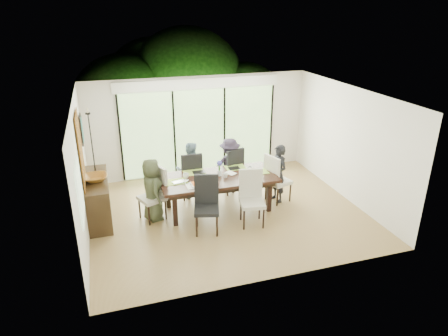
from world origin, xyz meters
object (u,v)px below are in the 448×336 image
object	(u,v)px
person_right_end	(278,174)
person_far_left	(190,170)
laptop	(182,183)
cup_c	(250,169)
chair_right_end	(279,178)
chair_far_left	(190,174)
chair_near_left	(207,206)
cup_b	(226,176)
bowl	(96,178)
table_top	(218,178)
vase	(219,173)
person_left_end	(152,190)
chair_left_end	(152,194)
chair_near_right	(252,199)
chair_far_right	(229,169)
person_far_right	(230,166)
sideboard	(98,199)
cup_a	(186,176)

from	to	relation	value
person_right_end	person_far_left	distance (m)	2.10
laptop	cup_c	xyz separation A→B (m)	(1.65, 0.20, 0.04)
chair_right_end	chair_far_left	bearing A→B (deg)	48.23
person_right_end	person_far_left	bearing A→B (deg)	-124.44
person_far_left	laptop	size ratio (longest dim) A/B	3.91
chair_right_end	laptop	world-z (taller)	chair_right_end
chair_near_left	person_right_end	world-z (taller)	person_right_end
cup_b	bowl	size ratio (longest dim) A/B	0.22
table_top	chair_near_left	world-z (taller)	chair_near_left
vase	bowl	size ratio (longest dim) A/B	0.26
person_left_end	bowl	distance (m)	1.20
chair_left_end	laptop	xyz separation A→B (m)	(0.65, -0.10, 0.23)
table_top	chair_far_left	bearing A→B (deg)	117.90
chair_left_end	chair_far_left	bearing A→B (deg)	106.73
chair_near_right	bowl	size ratio (longest dim) A/B	2.38
table_top	person_right_end	size ratio (longest dim) A/B	1.86
chair_far_right	chair_near_right	world-z (taller)	same
chair_left_end	chair_right_end	world-z (taller)	same
chair_right_end	person_far_left	distance (m)	2.12
person_far_right	chair_far_right	bearing A→B (deg)	-76.68
person_far_left	cup_c	xyz separation A→B (m)	(1.25, -0.73, 0.17)
chair_far_left	chair_far_right	xyz separation A→B (m)	(1.00, 0.00, 0.00)
chair_far_right	person_far_right	xyz separation A→B (m)	(0.00, -0.02, 0.10)
chair_right_end	chair_far_right	bearing A→B (deg)	29.97
person_far_left	cup_b	size ratio (longest dim) A/B	12.90
chair_left_end	chair_right_end	bearing A→B (deg)	67.73
chair_right_end	chair_far_left	size ratio (longest dim) A/B	1.00
chair_near_right	bowl	xyz separation A→B (m)	(-3.11, 1.15, 0.41)
chair_far_left	chair_near_right	xyz separation A→B (m)	(0.95, -1.72, 0.00)
person_right_end	cup_c	world-z (taller)	person_right_end
chair_left_end	cup_c	size ratio (longest dim) A/B	8.87
chair_near_left	laptop	size ratio (longest dim) A/B	3.33
chair_far_right	cup_c	world-z (taller)	chair_far_right
chair_far_left	sideboard	xyz separation A→B (m)	(-2.16, -0.47, -0.12)
bowl	chair_far_right	bearing A→B (deg)	10.29
person_left_end	bowl	xyz separation A→B (m)	(-1.13, 0.28, 0.31)
chair_near_right	laptop	bearing A→B (deg)	160.50
chair_left_end	chair_far_left	xyz separation A→B (m)	(1.05, 0.85, 0.00)
chair_far_right	person_left_end	distance (m)	2.20
table_top	chair_far_right	world-z (taller)	chair_far_right
cup_b	chair_near_right	bearing A→B (deg)	-65.56
chair_left_end	chair_near_left	distance (m)	1.33
chair_far_right	chair_near_left	distance (m)	2.02
person_right_end	cup_a	world-z (taller)	person_right_end
chair_near_left	chair_near_right	xyz separation A→B (m)	(1.00, 0.00, 0.00)
chair_far_left	cup_c	xyz separation A→B (m)	(1.25, -0.75, 0.27)
sideboard	person_far_right	bearing A→B (deg)	8.17
cup_a	sideboard	xyz separation A→B (m)	(-1.91, 0.23, -0.39)
chair_left_end	bowl	world-z (taller)	chair_left_end
chair_near_right	vase	bearing A→B (deg)	126.26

